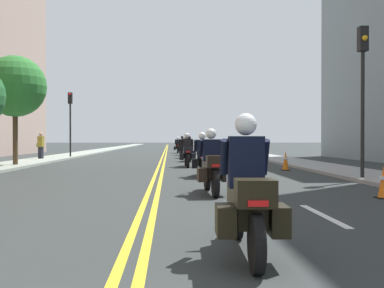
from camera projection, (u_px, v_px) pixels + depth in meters
The scene contains 20 objects.
ground_plane at pixel (165, 152), 47.71m from camera, with size 264.00×264.00×0.00m, color #2C3130.
sidewalk_left at pixel (94, 151), 47.33m from camera, with size 2.50×144.00×0.12m, color gray.
sidewalk_right at pixel (235, 151), 48.09m from camera, with size 2.50×144.00×0.12m, color gray.
centreline_yellow_inner at pixel (164, 152), 47.71m from camera, with size 0.12×132.00×0.01m, color yellow.
centreline_yellow_outer at pixel (166, 152), 47.72m from camera, with size 0.12×132.00×0.01m, color yellow.
lane_dashes_white at pixel (211, 160), 28.90m from camera, with size 0.14×56.40×0.01m.
motorcycle_0 at pixel (247, 199), 5.14m from camera, with size 0.78×2.24×1.65m.
motorcycle_1 at pixel (212, 167), 10.98m from camera, with size 0.78×2.20×1.62m.
motorcycle_2 at pixel (202, 159), 16.03m from camera, with size 0.77×2.27×1.60m.
motorcycle_3 at pixel (187, 153), 21.78m from camera, with size 0.77×2.19×1.66m.
motorcycle_4 at pixel (189, 151), 27.14m from camera, with size 0.77×2.28×1.58m.
motorcycle_5 at pixel (185, 149), 32.13m from camera, with size 0.78×2.29×1.59m.
motorcycle_6 at pixel (182, 148), 37.49m from camera, with size 0.78×2.21×1.64m.
motorcycle_7 at pixel (178, 146), 43.36m from camera, with size 0.78×2.26×1.59m.
traffic_cone_0 at pixel (286, 161), 19.40m from camera, with size 0.35×0.35×0.83m.
traffic_cone_2 at pixel (383, 182), 10.19m from camera, with size 0.31×0.31×0.74m.
traffic_light_near at pixel (363, 75), 14.45m from camera, with size 0.28×0.38×4.99m.
traffic_light_far at pixel (70, 113), 31.98m from camera, with size 0.28×0.38×4.69m.
pedestrian_1 at pixel (41, 146), 28.57m from camera, with size 0.50×0.34×1.77m.
street_tree_1 at pixel (15, 87), 21.77m from camera, with size 2.98×2.98×5.42m.
Camera 1 is at (0.41, 0.22, 1.35)m, focal length 41.94 mm.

